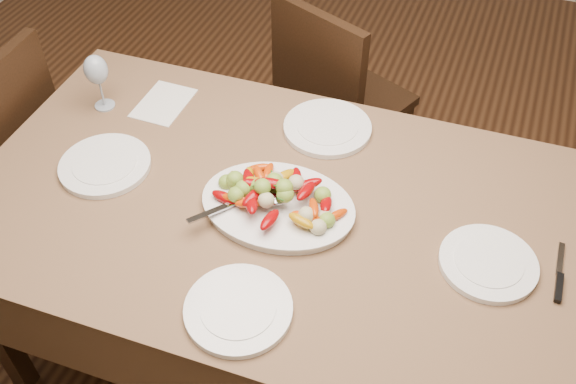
% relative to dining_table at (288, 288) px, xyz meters
% --- Properties ---
extents(floor, '(6.00, 6.00, 0.00)m').
position_rel_dining_table_xyz_m(floor, '(-0.10, -0.02, -0.38)').
color(floor, '#3B2212').
rests_on(floor, ground).
extents(dining_table, '(1.87, 1.10, 0.76)m').
position_rel_dining_table_xyz_m(dining_table, '(0.00, 0.00, 0.00)').
color(dining_table, brown).
rests_on(dining_table, ground).
extents(chair_far, '(0.55, 0.55, 0.95)m').
position_rel_dining_table_xyz_m(chair_far, '(-0.08, 0.88, 0.10)').
color(chair_far, black).
rests_on(chair_far, ground).
extents(serving_platter, '(0.43, 0.32, 0.02)m').
position_rel_dining_table_xyz_m(serving_platter, '(-0.02, -0.02, 0.39)').
color(serving_platter, white).
rests_on(serving_platter, dining_table).
extents(roasted_vegetables, '(0.35, 0.24, 0.09)m').
position_rel_dining_table_xyz_m(roasted_vegetables, '(-0.02, -0.02, 0.45)').
color(roasted_vegetables, '#7A0305').
rests_on(roasted_vegetables, serving_platter).
extents(serving_spoon, '(0.27, 0.21, 0.03)m').
position_rel_dining_table_xyz_m(serving_spoon, '(-0.09, -0.06, 0.43)').
color(serving_spoon, '#9EA0A8').
rests_on(serving_spoon, serving_platter).
extents(plate_left, '(0.27, 0.27, 0.02)m').
position_rel_dining_table_xyz_m(plate_left, '(-0.56, -0.04, 0.39)').
color(plate_left, white).
rests_on(plate_left, dining_table).
extents(plate_right, '(0.25, 0.25, 0.02)m').
position_rel_dining_table_xyz_m(plate_right, '(0.55, -0.01, 0.39)').
color(plate_right, white).
rests_on(plate_right, dining_table).
extents(plate_far, '(0.28, 0.28, 0.02)m').
position_rel_dining_table_xyz_m(plate_far, '(-0.00, 0.36, 0.39)').
color(plate_far, white).
rests_on(plate_far, dining_table).
extents(plate_near, '(0.26, 0.26, 0.02)m').
position_rel_dining_table_xyz_m(plate_near, '(0.01, -0.36, 0.39)').
color(plate_near, white).
rests_on(plate_near, dining_table).
extents(wine_glass, '(0.08, 0.08, 0.20)m').
position_rel_dining_table_xyz_m(wine_glass, '(-0.73, 0.21, 0.48)').
color(wine_glass, '#8C99A5').
rests_on(wine_glass, dining_table).
extents(menu_card, '(0.15, 0.21, 0.00)m').
position_rel_dining_table_xyz_m(menu_card, '(-0.55, 0.29, 0.38)').
color(menu_card, silver).
rests_on(menu_card, dining_table).
extents(table_knife, '(0.02, 0.20, 0.01)m').
position_rel_dining_table_xyz_m(table_knife, '(0.73, 0.02, 0.38)').
color(table_knife, '#9EA0A8').
rests_on(table_knife, dining_table).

